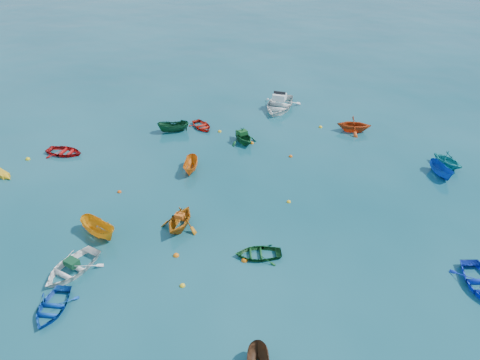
# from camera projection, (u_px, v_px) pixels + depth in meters

# --- Properties ---
(ground) EXTENTS (160.00, 160.00, 0.00)m
(ground) POSITION_uv_depth(u_px,v_px,m) (230.00, 227.00, 29.57)
(ground) COLOR #0A3E4B
(ground) RESTS_ON ground
(dinghy_blue_sw) EXTENTS (2.10, 2.92, 0.61)m
(dinghy_blue_sw) POSITION_uv_depth(u_px,v_px,m) (53.00, 310.00, 23.77)
(dinghy_blue_sw) COLOR #0D43AC
(dinghy_blue_sw) RESTS_ON ground
(dinghy_white_near) EXTENTS (3.78, 4.31, 0.74)m
(dinghy_white_near) POSITION_uv_depth(u_px,v_px,m) (72.00, 271.00, 26.18)
(dinghy_white_near) COLOR white
(dinghy_white_near) RESTS_ON ground
(dinghy_blue_se) EXTENTS (2.97, 3.84, 0.74)m
(dinghy_blue_se) POSITION_uv_depth(u_px,v_px,m) (480.00, 287.00, 25.15)
(dinghy_blue_se) COLOR #0F2CC0
(dinghy_blue_se) RESTS_ON ground
(dinghy_orange_w) EXTENTS (2.99, 3.30, 1.51)m
(dinghy_orange_w) POSITION_uv_depth(u_px,v_px,m) (180.00, 228.00, 29.52)
(dinghy_orange_w) COLOR #C46D12
(dinghy_orange_w) RESTS_ON ground
(sampan_yellow_mid) EXTENTS (3.12, 2.53, 1.15)m
(sampan_yellow_mid) POSITION_uv_depth(u_px,v_px,m) (100.00, 235.00, 28.89)
(sampan_yellow_mid) COLOR orange
(sampan_yellow_mid) RESTS_ON ground
(dinghy_green_e) EXTENTS (3.00, 2.37, 0.56)m
(dinghy_green_e) POSITION_uv_depth(u_px,v_px,m) (258.00, 256.00, 27.27)
(dinghy_green_e) COLOR #114C1D
(dinghy_green_e) RESTS_ON ground
(dinghy_cyan_se) EXTENTS (3.33, 3.39, 1.35)m
(dinghy_cyan_se) POSITION_uv_depth(u_px,v_px,m) (446.00, 166.00, 35.98)
(dinghy_cyan_se) COLOR teal
(dinghy_cyan_se) RESTS_ON ground
(dinghy_red_nw) EXTENTS (3.28, 2.54, 0.63)m
(dinghy_red_nw) POSITION_uv_depth(u_px,v_px,m) (65.00, 154.00, 37.67)
(dinghy_red_nw) COLOR #B70F0F
(dinghy_red_nw) RESTS_ON ground
(sampan_orange_n) EXTENTS (1.16, 2.68, 1.01)m
(sampan_orange_n) POSITION_uv_depth(u_px,v_px,m) (191.00, 171.00, 35.46)
(sampan_orange_n) COLOR orange
(sampan_orange_n) RESTS_ON ground
(dinghy_green_n) EXTENTS (3.42, 3.50, 1.40)m
(dinghy_green_n) POSITION_uv_depth(u_px,v_px,m) (243.00, 142.00, 39.37)
(dinghy_green_n) COLOR #145728
(dinghy_green_n) RESTS_ON ground
(sampan_blue_far) EXTENTS (1.79, 2.76, 1.00)m
(sampan_blue_far) POSITION_uv_depth(u_px,v_px,m) (440.00, 175.00, 34.88)
(sampan_blue_far) COLOR #0D43AC
(sampan_blue_far) RESTS_ON ground
(dinghy_red_far) EXTENTS (3.10, 3.21, 0.54)m
(dinghy_red_far) POSITION_uv_depth(u_px,v_px,m) (202.00, 128.00, 41.78)
(dinghy_red_far) COLOR red
(dinghy_red_far) RESTS_ON ground
(dinghy_orange_far) EXTENTS (2.99, 2.60, 1.52)m
(dinghy_orange_far) POSITION_uv_depth(u_px,v_px,m) (353.00, 131.00, 41.16)
(dinghy_orange_far) COLOR #C94112
(dinghy_orange_far) RESTS_ON ground
(sampan_green_far) EXTENTS (2.91, 1.82, 1.05)m
(sampan_green_far) POSITION_uv_depth(u_px,v_px,m) (174.00, 132.00, 41.09)
(sampan_green_far) COLOR #0F4323
(sampan_green_far) RESTS_ON ground
(motorboat_white) EXTENTS (4.58, 5.70, 1.65)m
(motorboat_white) POSITION_uv_depth(u_px,v_px,m) (279.00, 109.00, 45.38)
(motorboat_white) COLOR white
(motorboat_white) RESTS_ON ground
(tarp_green_a) EXTENTS (0.90, 0.81, 0.36)m
(tarp_green_a) POSITION_uv_depth(u_px,v_px,m) (72.00, 263.00, 25.96)
(tarp_green_a) COLOR #104325
(tarp_green_a) RESTS_ON dinghy_white_near
(tarp_orange_a) EXTENTS (0.63, 0.53, 0.27)m
(tarp_orange_a) POSITION_uv_depth(u_px,v_px,m) (180.00, 216.00, 29.09)
(tarp_orange_a) COLOR orange
(tarp_orange_a) RESTS_ON dinghy_orange_w
(tarp_green_b) EXTENTS (0.91, 0.87, 0.35)m
(tarp_green_b) POSITION_uv_depth(u_px,v_px,m) (243.00, 133.00, 38.98)
(tarp_green_b) COLOR #134D1D
(tarp_green_b) RESTS_ON dinghy_green_n
(buoy_or_a) EXTENTS (0.35, 0.35, 0.35)m
(buoy_or_a) POSITION_uv_depth(u_px,v_px,m) (176.00, 256.00, 27.26)
(buoy_or_a) COLOR orange
(buoy_or_a) RESTS_ON ground
(buoy_ye_a) EXTENTS (0.31, 0.31, 0.31)m
(buoy_ye_a) POSITION_uv_depth(u_px,v_px,m) (182.00, 286.00, 25.20)
(buoy_ye_a) COLOR yellow
(buoy_ye_a) RESTS_ON ground
(buoy_or_b) EXTENTS (0.38, 0.38, 0.38)m
(buoy_or_b) POSITION_uv_depth(u_px,v_px,m) (244.00, 261.00, 26.90)
(buoy_or_b) COLOR #DD630C
(buoy_or_b) RESTS_ON ground
(buoy_ye_b) EXTENTS (0.38, 0.38, 0.38)m
(buoy_ye_b) POSITION_uv_depth(u_px,v_px,m) (28.00, 159.00, 36.90)
(buoy_ye_b) COLOR yellow
(buoy_ye_b) RESTS_ON ground
(buoy_or_c) EXTENTS (0.30, 0.30, 0.30)m
(buoy_or_c) POSITION_uv_depth(u_px,v_px,m) (119.00, 192.00, 32.94)
(buoy_or_c) COLOR #D34B0B
(buoy_or_c) RESTS_ON ground
(buoy_ye_c) EXTENTS (0.29, 0.29, 0.29)m
(buoy_ye_c) POSITION_uv_depth(u_px,v_px,m) (289.00, 202.00, 31.91)
(buoy_ye_c) COLOR yellow
(buoy_ye_c) RESTS_ON ground
(buoy_or_d) EXTENTS (0.31, 0.31, 0.31)m
(buoy_or_d) POSITION_uv_depth(u_px,v_px,m) (291.00, 157.00, 37.28)
(buoy_or_d) COLOR #DA570B
(buoy_or_d) RESTS_ON ground
(buoy_ye_d) EXTENTS (0.32, 0.32, 0.32)m
(buoy_ye_d) POSITION_uv_depth(u_px,v_px,m) (220.00, 132.00, 41.06)
(buoy_ye_d) COLOR yellow
(buoy_ye_d) RESTS_ON ground
(buoy_or_e) EXTENTS (0.33, 0.33, 0.33)m
(buoy_or_e) POSITION_uv_depth(u_px,v_px,m) (252.00, 143.00, 39.20)
(buoy_or_e) COLOR orange
(buoy_or_e) RESTS_ON ground
(buoy_ye_e) EXTENTS (0.33, 0.33, 0.33)m
(buoy_ye_e) POSITION_uv_depth(u_px,v_px,m) (320.00, 127.00, 41.83)
(buoy_ye_e) COLOR yellow
(buoy_ye_e) RESTS_ON ground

